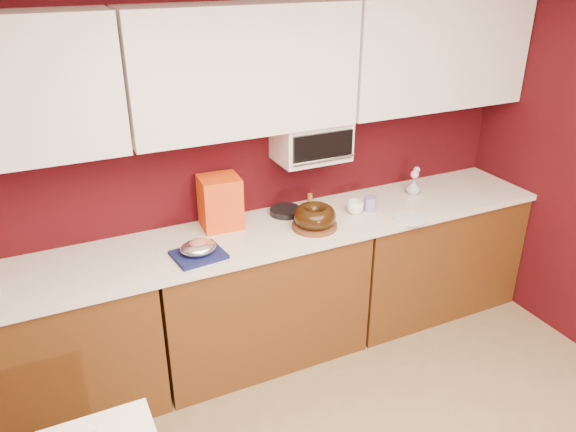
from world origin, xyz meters
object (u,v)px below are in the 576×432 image
(foil_ham_nest, at_px, (198,248))
(coffee_mug, at_px, (355,206))
(blue_jar, at_px, (370,204))
(flower_vase, at_px, (413,186))
(pandoro_box, at_px, (220,202))
(toaster_oven, at_px, (311,140))
(bundt_cake, at_px, (315,216))

(foil_ham_nest, height_order, coffee_mug, coffee_mug)
(blue_jar, distance_m, flower_vase, 0.44)
(pandoro_box, distance_m, blue_jar, 0.99)
(toaster_oven, distance_m, coffee_mug, 0.52)
(coffee_mug, xyz_separation_m, blue_jar, (0.11, -0.00, -0.00))
(bundt_cake, bearing_deg, pandoro_box, 152.01)
(bundt_cake, height_order, foil_ham_nest, bundt_cake)
(pandoro_box, bearing_deg, foil_ham_nest, -124.15)
(foil_ham_nest, xyz_separation_m, flower_vase, (1.63, 0.21, 0.00))
(foil_ham_nest, distance_m, pandoro_box, 0.41)
(pandoro_box, xyz_separation_m, coffee_mug, (0.85, -0.20, -0.11))
(blue_jar, bearing_deg, pandoro_box, 168.35)
(toaster_oven, relative_size, bundt_cake, 1.73)
(coffee_mug, bearing_deg, pandoro_box, 166.95)
(coffee_mug, distance_m, blue_jar, 0.11)
(foil_ham_nest, bearing_deg, toaster_oven, 19.23)
(toaster_oven, relative_size, blue_jar, 4.68)
(toaster_oven, distance_m, pandoro_box, 0.69)
(foil_ham_nest, distance_m, flower_vase, 1.64)
(coffee_mug, relative_size, flower_vase, 0.89)
(flower_vase, bearing_deg, bundt_cake, -168.83)
(toaster_oven, height_order, flower_vase, toaster_oven)
(pandoro_box, xyz_separation_m, flower_vase, (1.38, -0.10, -0.10))
(bundt_cake, height_order, flower_vase, bundt_cake)
(bundt_cake, distance_m, flower_vase, 0.89)
(toaster_oven, relative_size, pandoro_box, 1.39)
(pandoro_box, bearing_deg, flower_vase, -0.10)
(foil_ham_nest, xyz_separation_m, blue_jar, (1.20, 0.11, -0.01))
(bundt_cake, height_order, coffee_mug, bundt_cake)
(bundt_cake, bearing_deg, flower_vase, 11.17)
(bundt_cake, distance_m, coffee_mug, 0.35)
(blue_jar, xyz_separation_m, flower_vase, (0.42, 0.10, 0.01))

